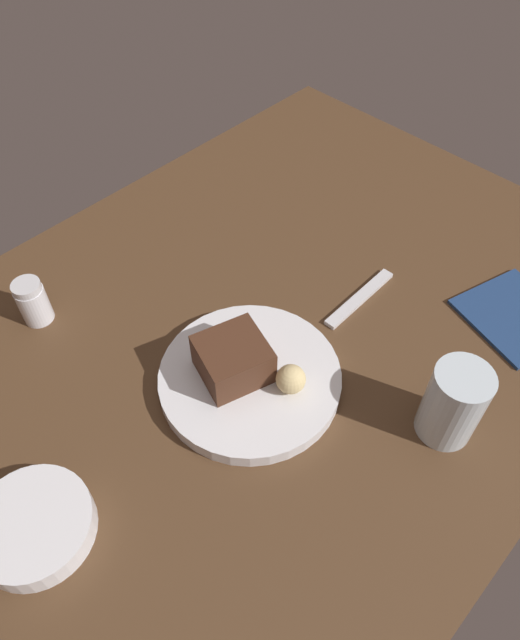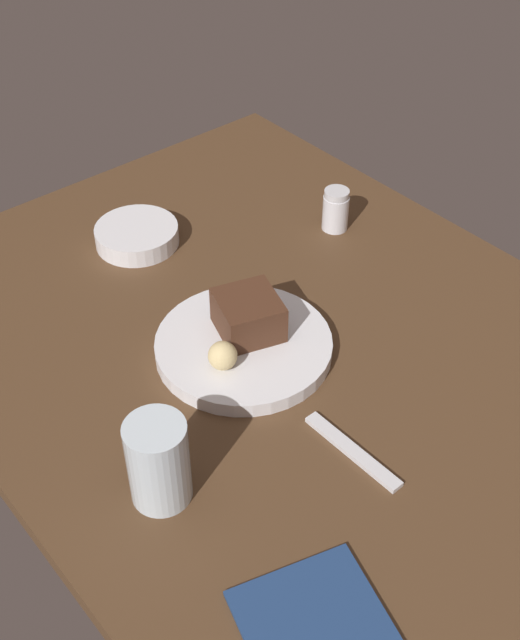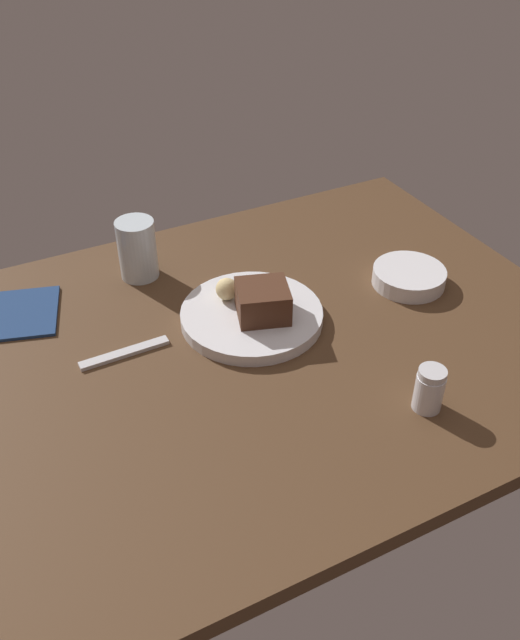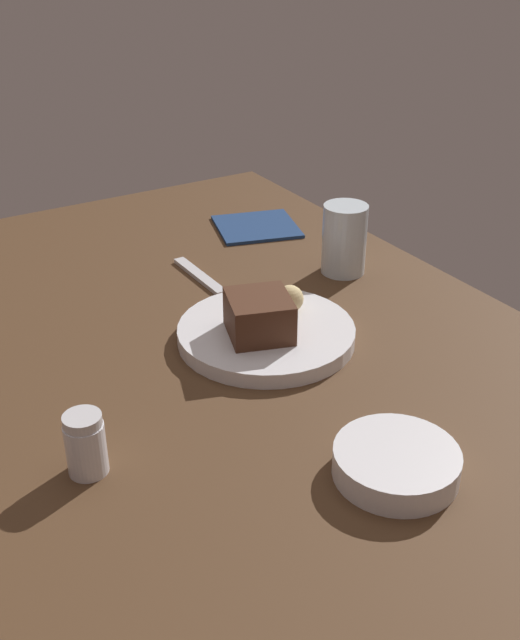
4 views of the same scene
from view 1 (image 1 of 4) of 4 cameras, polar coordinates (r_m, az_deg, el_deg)
The scene contains 9 objects.
dining_table at distance 85.39cm, azimuth -0.65°, elevation -2.41°, with size 120.00×84.00×3.00cm, color #4C331E.
dessert_plate at distance 78.73cm, azimuth -1.00°, elevation -5.80°, with size 24.68×24.68×2.15cm, color silver.
chocolate_cake_slice at distance 75.87cm, azimuth -2.67°, elevation -3.87°, with size 8.26×8.65×5.61cm, color #472819.
bread_roll at distance 75.10cm, azimuth 3.05°, elevation -5.84°, with size 3.94×3.94×3.94cm, color #DBC184.
salt_shaker at distance 90.22cm, azimuth -21.47°, elevation 1.69°, with size 4.35×4.35×7.24cm.
water_glass at distance 74.90cm, azimuth 18.50°, elevation -7.81°, with size 7.20×7.20×11.51cm, color silver.
side_bowl at distance 73.52cm, azimuth -21.35°, elevation -18.38°, with size 13.55×13.55×3.12cm, color silver.
dessert_spoon at distance 90.06cm, azimuth 9.80°, elevation 2.14°, with size 15.00×1.80×0.70cm, color silver.
folded_napkin at distance 94.55cm, azimuth 23.90°, elevation 0.36°, with size 13.91×14.54×0.60cm, color navy.
Camera 1 is at (36.45, 36.92, 69.32)cm, focal length 32.48 mm.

